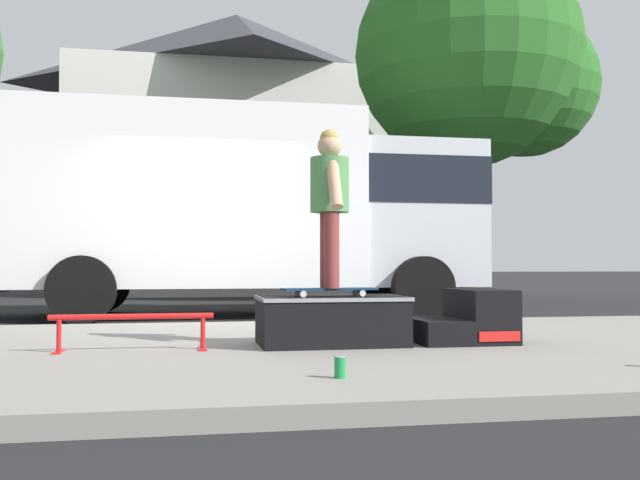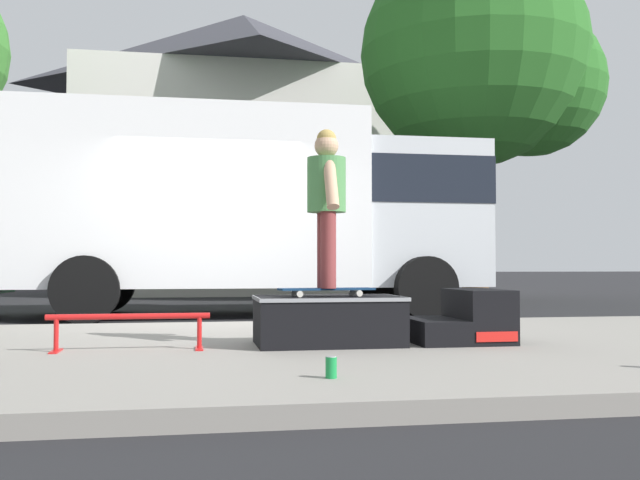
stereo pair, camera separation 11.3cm
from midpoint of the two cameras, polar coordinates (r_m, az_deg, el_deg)
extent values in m
plane|color=black|center=(8.88, -8.30, -6.97)|extent=(140.00, 140.00, 0.00)
cube|color=gray|center=(5.89, -7.44, -8.92)|extent=(50.00, 5.00, 0.12)
cube|color=black|center=(5.92, 1.18, -6.40)|extent=(1.17, 0.73, 0.40)
cube|color=gray|center=(5.90, 1.18, -4.62)|extent=(1.19, 0.75, 0.03)
cube|color=black|center=(6.16, 9.52, -7.11)|extent=(0.40, 0.76, 0.20)
cube|color=black|center=(6.30, 12.95, -5.86)|extent=(0.40, 0.76, 0.45)
cube|color=red|center=(5.96, 14.41, -7.45)|extent=(0.35, 0.01, 0.08)
cylinder|color=red|center=(5.69, -14.36, -5.89)|extent=(1.22, 0.04, 0.04)
cylinder|color=red|center=(5.77, -19.67, -7.08)|extent=(0.04, 0.04, 0.26)
cube|color=red|center=(5.78, -19.69, -8.30)|extent=(0.06, 0.28, 0.01)
cylinder|color=red|center=(5.69, -8.98, -7.24)|extent=(0.04, 0.04, 0.26)
cube|color=red|center=(5.70, -8.99, -8.48)|extent=(0.06, 0.28, 0.01)
cube|color=navy|center=(5.85, 1.07, -3.91)|extent=(0.80, 0.29, 0.02)
cylinder|color=silver|center=(6.01, 3.09, -4.18)|extent=(0.06, 0.04, 0.05)
cylinder|color=silver|center=(5.84, 3.68, -4.24)|extent=(0.06, 0.04, 0.05)
cylinder|color=silver|center=(5.87, -1.52, -4.24)|extent=(0.06, 0.04, 0.05)
cylinder|color=silver|center=(5.69, -1.06, -4.31)|extent=(0.06, 0.04, 0.05)
cylinder|color=brown|center=(5.92, 0.93, -0.82)|extent=(0.13, 0.13, 0.62)
cylinder|color=brown|center=(5.77, 1.22, -0.79)|extent=(0.13, 0.13, 0.62)
cylinder|color=#4C8C4C|center=(5.88, 1.07, 4.39)|extent=(0.32, 0.32, 0.45)
cylinder|color=tan|center=(6.07, 0.71, 4.07)|extent=(0.10, 0.27, 0.43)
cylinder|color=tan|center=(5.69, 1.45, 4.48)|extent=(0.10, 0.27, 0.43)
sphere|color=tan|center=(5.92, 1.07, 7.48)|extent=(0.20, 0.20, 0.20)
sphere|color=tan|center=(5.93, 1.07, 8.00)|extent=(0.16, 0.16, 0.16)
cylinder|color=#198C3F|center=(4.20, 1.67, -10.08)|extent=(0.07, 0.07, 0.12)
cylinder|color=silver|center=(4.19, 1.67, -9.23)|extent=(0.06, 0.06, 0.00)
cube|color=white|center=(11.09, -9.74, 3.09)|extent=(5.00, 2.35, 2.60)
cube|color=silver|center=(11.61, 7.55, 1.86)|extent=(1.90, 2.16, 2.20)
cube|color=black|center=(11.65, 7.54, 4.23)|extent=(1.92, 2.19, 0.70)
cylinder|color=black|center=(12.67, 5.31, -3.45)|extent=(0.90, 0.28, 0.90)
cylinder|color=black|center=(10.42, 8.72, -3.75)|extent=(0.90, 0.28, 0.90)
cylinder|color=black|center=(12.30, -16.33, -3.42)|extent=(0.90, 0.28, 0.90)
cylinder|color=black|center=(9.97, -17.83, -3.76)|extent=(0.90, 0.28, 0.90)
cylinder|color=brown|center=(15.62, 12.38, 2.07)|extent=(0.56, 0.56, 3.74)
sphere|color=#286623|center=(16.23, 12.29, 14.27)|extent=(4.83, 4.83, 4.83)
sphere|color=#286623|center=(16.60, 16.64, 11.77)|extent=(3.14, 3.14, 3.14)
cube|color=silver|center=(21.86, -5.99, 3.86)|extent=(9.00, 7.50, 6.00)
cube|color=#B2ADA3|center=(17.77, -5.11, 0.03)|extent=(9.00, 0.50, 2.80)
pyramid|color=#38383F|center=(22.68, -5.95, 14.48)|extent=(9.54, 7.95, 2.40)
camera|label=1|loc=(0.06, -89.57, -0.02)|focal=40.33mm
camera|label=2|loc=(0.06, 90.43, 0.02)|focal=40.33mm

